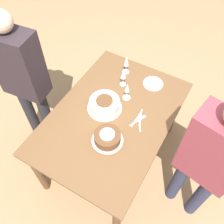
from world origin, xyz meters
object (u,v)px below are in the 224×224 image
cake_front_chocolate (107,137)px  wine_glass_extra (127,89)px  wine_glass_near (126,62)px  wine_glass_far (123,75)px  cake_center_white (105,104)px  person_watching (23,76)px  person_cutting (209,160)px

cake_front_chocolate → wine_glass_extra: bearing=9.2°
wine_glass_near → wine_glass_far: size_ratio=1.10×
wine_glass_near → wine_glass_extra: size_ratio=1.08×
cake_center_white → person_watching: person_watching is taller
wine_glass_far → cake_front_chocolate: bearing=-163.0°
cake_center_white → wine_glass_far: wine_glass_far is taller
cake_front_chocolate → wine_glass_far: wine_glass_far is taller
wine_glass_far → wine_glass_extra: wine_glass_extra is taller
cake_center_white → person_watching: 0.76m
person_watching → wine_glass_extra: bearing=16.5°
cake_center_white → wine_glass_extra: 0.24m
wine_glass_extra → person_watching: 0.92m
wine_glass_extra → person_watching: bearing=113.4°
cake_center_white → wine_glass_near: (0.49, 0.05, 0.08)m
wine_glass_extra → person_cutting: size_ratio=0.12×
wine_glass_extra → person_watching: person_watching is taller
cake_front_chocolate → cake_center_white: bearing=34.8°
cake_center_white → wine_glass_extra: size_ratio=1.64×
wine_glass_far → wine_glass_near: bearing=18.7°
cake_front_chocolate → person_cutting: 0.76m
wine_glass_extra → cake_front_chocolate: bearing=-170.8°
cake_front_chocolate → person_cutting: size_ratio=0.17×
wine_glass_near → person_cutting: size_ratio=0.13×
wine_glass_near → person_cutting: bearing=-122.2°
cake_center_white → cake_front_chocolate: 0.33m
cake_center_white → wine_glass_far: 0.34m
person_watching → person_cutting: bearing=-5.5°
cake_front_chocolate → person_cutting: (0.14, -0.74, 0.11)m
cake_center_white → person_cutting: 0.94m
cake_front_chocolate → person_cutting: bearing=-79.0°
person_cutting → wine_glass_extra: bearing=-11.1°
cake_center_white → wine_glass_near: bearing=5.7°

